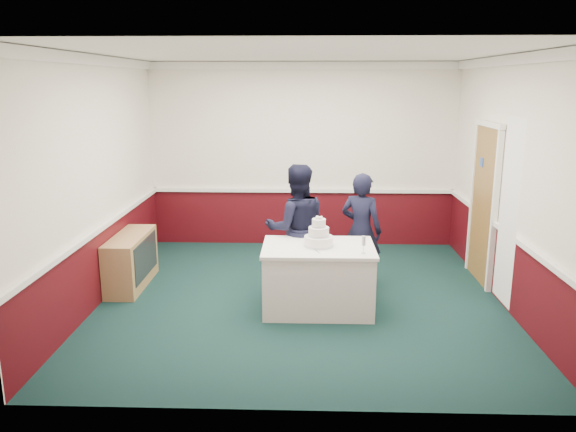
{
  "coord_description": "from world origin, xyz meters",
  "views": [
    {
      "loc": [
        0.06,
        -6.69,
        2.68
      ],
      "look_at": [
        -0.16,
        -0.1,
        1.1
      ],
      "focal_mm": 35.0,
      "sensor_mm": 36.0,
      "label": 1
    }
  ],
  "objects_px": {
    "wedding_cake": "(319,237)",
    "person_man": "(296,228)",
    "champagne_flute": "(364,242)",
    "person_woman": "(361,230)",
    "sideboard": "(131,261)",
    "cake_table": "(318,277)",
    "cake_knife": "(316,251)"
  },
  "relations": [
    {
      "from": "sideboard",
      "to": "person_man",
      "type": "bearing_deg",
      "value": -2.23
    },
    {
      "from": "wedding_cake",
      "to": "person_man",
      "type": "bearing_deg",
      "value": 113.43
    },
    {
      "from": "champagne_flute",
      "to": "person_woman",
      "type": "xyz_separation_m",
      "value": [
        0.08,
        1.1,
        -0.16
      ]
    },
    {
      "from": "cake_table",
      "to": "champagne_flute",
      "type": "distance_m",
      "value": 0.78
    },
    {
      "from": "sideboard",
      "to": "wedding_cake",
      "type": "height_order",
      "value": "wedding_cake"
    },
    {
      "from": "sideboard",
      "to": "person_woman",
      "type": "distance_m",
      "value": 3.1
    },
    {
      "from": "wedding_cake",
      "to": "person_man",
      "type": "relative_size",
      "value": 0.22
    },
    {
      "from": "cake_table",
      "to": "champagne_flute",
      "type": "height_order",
      "value": "champagne_flute"
    },
    {
      "from": "sideboard",
      "to": "wedding_cake",
      "type": "distance_m",
      "value": 2.65
    },
    {
      "from": "sideboard",
      "to": "champagne_flute",
      "type": "xyz_separation_m",
      "value": [
        2.99,
        -1.0,
        0.58
      ]
    },
    {
      "from": "cake_knife",
      "to": "person_man",
      "type": "distance_m",
      "value": 0.87
    },
    {
      "from": "cake_knife",
      "to": "person_man",
      "type": "height_order",
      "value": "person_man"
    },
    {
      "from": "sideboard",
      "to": "champagne_flute",
      "type": "bearing_deg",
      "value": -18.45
    },
    {
      "from": "champagne_flute",
      "to": "person_man",
      "type": "bearing_deg",
      "value": 130.34
    },
    {
      "from": "champagne_flute",
      "to": "person_man",
      "type": "distance_m",
      "value": 1.2
    },
    {
      "from": "wedding_cake",
      "to": "person_man",
      "type": "height_order",
      "value": "person_man"
    },
    {
      "from": "cake_table",
      "to": "cake_knife",
      "type": "xyz_separation_m",
      "value": [
        -0.03,
        -0.2,
        0.39
      ]
    },
    {
      "from": "cake_knife",
      "to": "champagne_flute",
      "type": "bearing_deg",
      "value": -29.04
    },
    {
      "from": "wedding_cake",
      "to": "person_woman",
      "type": "bearing_deg",
      "value": 54.68
    },
    {
      "from": "person_man",
      "to": "person_woman",
      "type": "distance_m",
      "value": 0.87
    },
    {
      "from": "cake_knife",
      "to": "champagne_flute",
      "type": "height_order",
      "value": "champagne_flute"
    },
    {
      "from": "wedding_cake",
      "to": "person_woman",
      "type": "distance_m",
      "value": 1.01
    },
    {
      "from": "sideboard",
      "to": "cake_knife",
      "type": "distance_m",
      "value": 2.66
    },
    {
      "from": "champagne_flute",
      "to": "person_man",
      "type": "xyz_separation_m",
      "value": [
        -0.77,
        0.91,
        -0.09
      ]
    },
    {
      "from": "person_man",
      "to": "person_woman",
      "type": "bearing_deg",
      "value": -176.75
    },
    {
      "from": "sideboard",
      "to": "champagne_flute",
      "type": "relative_size",
      "value": 5.85
    },
    {
      "from": "wedding_cake",
      "to": "cake_knife",
      "type": "height_order",
      "value": "wedding_cake"
    },
    {
      "from": "person_man",
      "to": "cake_knife",
      "type": "bearing_deg",
      "value": 97.21
    },
    {
      "from": "person_man",
      "to": "champagne_flute",
      "type": "bearing_deg",
      "value": 121.23
    },
    {
      "from": "cake_knife",
      "to": "champagne_flute",
      "type": "relative_size",
      "value": 1.07
    },
    {
      "from": "person_man",
      "to": "sideboard",
      "type": "bearing_deg",
      "value": -11.34
    },
    {
      "from": "cake_table",
      "to": "champagne_flute",
      "type": "relative_size",
      "value": 6.44
    }
  ]
}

